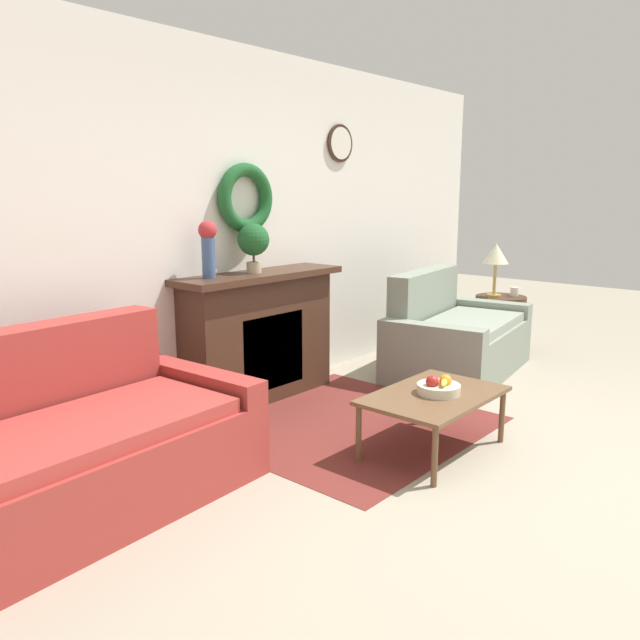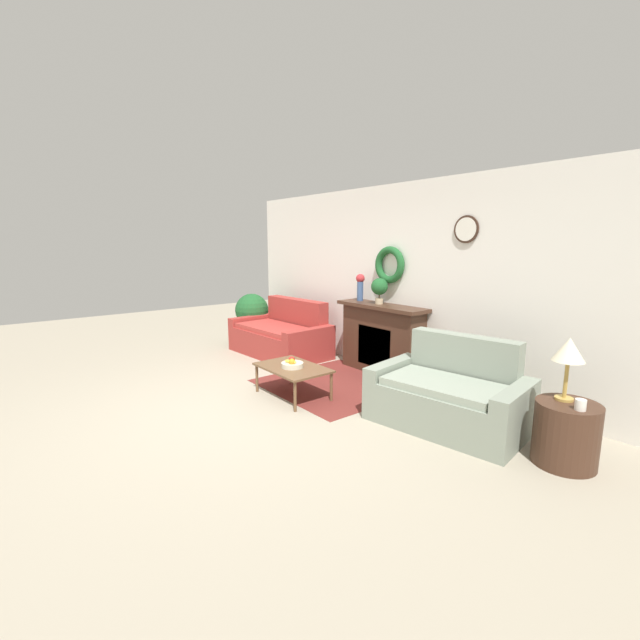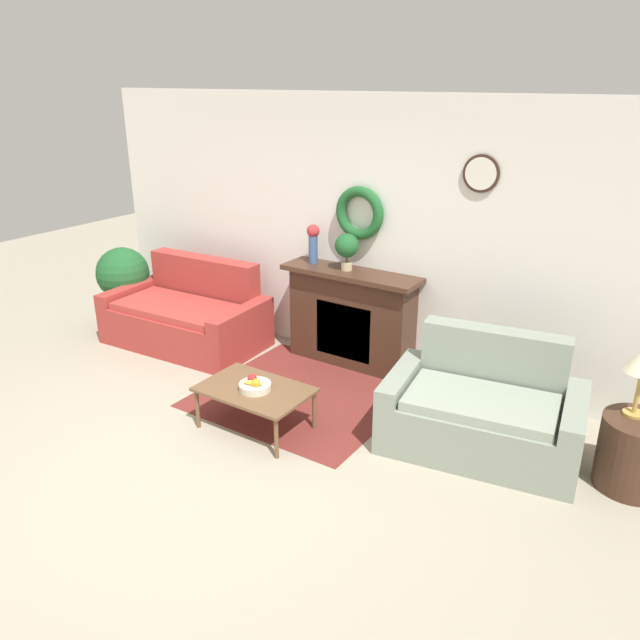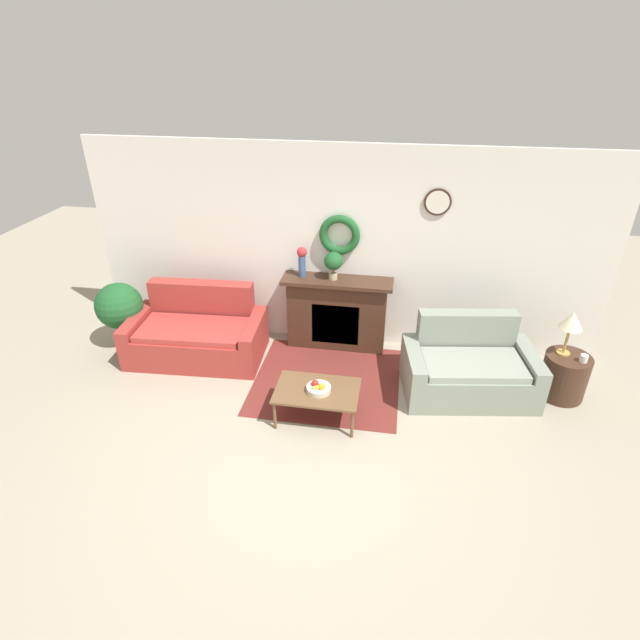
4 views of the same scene
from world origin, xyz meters
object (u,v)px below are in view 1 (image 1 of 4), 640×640
object	(u,v)px
loveseat_right	(455,338)
fruit_bowl	(439,387)
table_lamp	(496,256)
mug	(514,292)
coffee_table	(434,399)
couch_left	(79,447)
side_table_by_loveseat	(500,322)
fireplace	(259,336)
potted_plant_on_mantel	(253,242)
vase_on_mantel_left	(208,245)

from	to	relation	value
loveseat_right	fruit_bowl	xyz separation A→B (m)	(-1.69, -0.82, 0.11)
table_lamp	mug	bearing A→B (deg)	-38.16
coffee_table	mug	bearing A→B (deg)	15.20
couch_left	coffee_table	bearing A→B (deg)	-32.99
coffee_table	side_table_by_loveseat	bearing A→B (deg)	17.50
table_lamp	fireplace	bearing A→B (deg)	166.94
mug	side_table_by_loveseat	bearing A→B (deg)	142.13
coffee_table	potted_plant_on_mantel	size ratio (longest dim) A/B	2.49
coffee_table	side_table_by_loveseat	xyz separation A→B (m)	(2.82, 0.89, -0.07)
vase_on_mantel_left	loveseat_right	bearing A→B (deg)	-19.81
fireplace	loveseat_right	distance (m)	1.89
loveseat_right	side_table_by_loveseat	world-z (taller)	loveseat_right
loveseat_right	fruit_bowl	size ratio (longest dim) A/B	6.04
fireplace	fruit_bowl	bearing A→B (deg)	-89.36
side_table_by_loveseat	mug	bearing A→B (deg)	-37.87
table_lamp	vase_on_mantel_left	bearing A→B (deg)	168.71
side_table_by_loveseat	table_lamp	size ratio (longest dim) A/B	1.00
loveseat_right	fruit_bowl	bearing A→B (deg)	-162.86
fireplace	mug	xyz separation A→B (m)	(2.94, -0.78, 0.08)
couch_left	coffee_table	distance (m)	2.09
fireplace	couch_left	xyz separation A→B (m)	(-1.81, -0.54, -0.20)
couch_left	coffee_table	size ratio (longest dim) A/B	1.95
couch_left	table_lamp	world-z (taller)	table_lamp
couch_left	vase_on_mantel_left	distance (m)	1.72
loveseat_right	coffee_table	world-z (taller)	loveseat_right
coffee_table	side_table_by_loveseat	size ratio (longest dim) A/B	1.68
mug	potted_plant_on_mantel	size ratio (longest dim) A/B	0.24
coffee_table	table_lamp	bearing A→B (deg)	18.87
side_table_by_loveseat	mug	xyz separation A→B (m)	(0.12, -0.09, 0.32)
loveseat_right	mug	distance (m)	1.26
fireplace	couch_left	distance (m)	1.90
loveseat_right	mug	xyz separation A→B (m)	(1.23, -0.00, 0.28)
side_table_by_loveseat	potted_plant_on_mantel	distance (m)	3.11
couch_left	fruit_bowl	world-z (taller)	couch_left
mug	loveseat_right	bearing A→B (deg)	179.87
fruit_bowl	side_table_by_loveseat	xyz separation A→B (m)	(2.80, 0.91, -0.15)
table_lamp	potted_plant_on_mantel	bearing A→B (deg)	167.47
couch_left	vase_on_mantel_left	xyz separation A→B (m)	(1.34, 0.55, 0.94)
couch_left	fruit_bowl	distance (m)	2.11
side_table_by_loveseat	table_lamp	bearing A→B (deg)	141.34
side_table_by_loveseat	potted_plant_on_mantel	size ratio (longest dim) A/B	1.48
coffee_table	potted_plant_on_mantel	distance (m)	1.81
coffee_table	vase_on_mantel_left	size ratio (longest dim) A/B	2.28
fireplace	coffee_table	size ratio (longest dim) A/B	1.58
fruit_bowl	side_table_by_loveseat	world-z (taller)	side_table_by_loveseat
potted_plant_on_mantel	fruit_bowl	bearing A→B (deg)	-87.32
side_table_by_loveseat	table_lamp	xyz separation A→B (m)	(-0.07, 0.05, 0.70)
fireplace	mug	bearing A→B (deg)	-14.91
couch_left	fruit_bowl	xyz separation A→B (m)	(1.83, -1.06, 0.11)
side_table_by_loveseat	vase_on_mantel_left	bearing A→B (deg)	168.06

